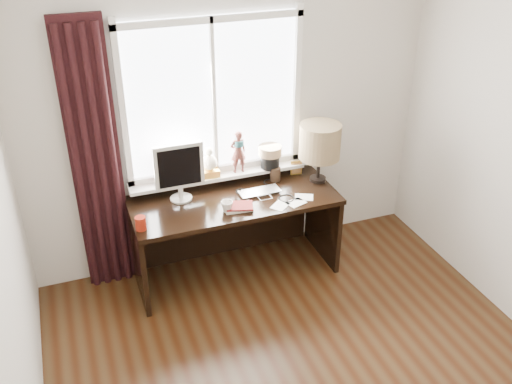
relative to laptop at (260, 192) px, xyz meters
name	(u,v)px	position (x,y,z in m)	size (l,w,h in m)	color
ceiling	(366,0)	(-0.13, -1.64, 1.84)	(3.50, 4.00, 0.00)	white
wall_back	(231,118)	(-0.13, 0.36, 0.54)	(3.50, 2.60, 0.00)	beige
laptop	(260,192)	(0.00, 0.00, 0.00)	(0.35, 0.22, 0.03)	silver
mug	(227,206)	(-0.34, -0.18, 0.03)	(0.10, 0.09, 0.10)	white
red_cup	(141,223)	(-1.03, -0.21, 0.04)	(0.08, 0.08, 0.11)	maroon
window	(217,122)	(-0.26, 0.31, 0.54)	(1.52, 0.23, 1.40)	white
curtain	(96,164)	(-1.26, 0.27, 0.35)	(0.38, 0.09, 2.25)	black
desk	(231,218)	(-0.23, 0.09, -0.26)	(1.70, 0.70, 0.75)	black
monitor	(179,169)	(-0.64, 0.13, 0.26)	(0.40, 0.18, 0.49)	beige
notebook_stack	(239,207)	(-0.24, -0.17, 0.00)	(0.25, 0.20, 0.03)	beige
brush_holder	(275,174)	(0.21, 0.17, 0.05)	(0.09, 0.09, 0.25)	black
icon_frame	(296,168)	(0.42, 0.21, 0.05)	(0.10, 0.04, 0.13)	gold
table_lamp	(320,142)	(0.55, 0.04, 0.35)	(0.35, 0.35, 0.52)	black
loose_papers	(293,202)	(0.21, -0.23, -0.01)	(0.42, 0.23, 0.00)	white
desk_cables	(270,191)	(0.09, 0.00, -0.01)	(0.45, 0.46, 0.01)	black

